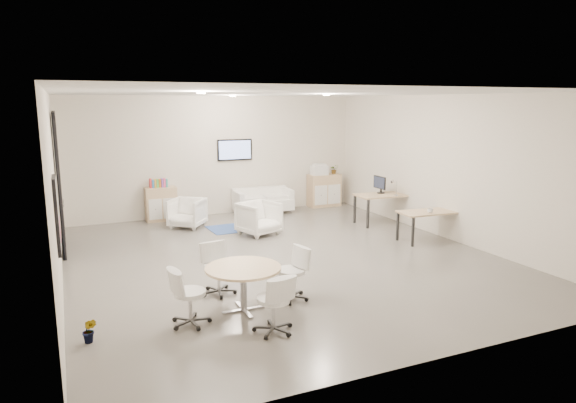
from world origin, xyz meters
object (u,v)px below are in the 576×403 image
Objects in this scene: sideboard_right at (324,190)px; loveseat at (263,201)px; desk_rear at (384,197)px; desk_front at (428,214)px; armchair_left at (187,211)px; round_table at (243,273)px; sideboard_left at (161,204)px; armchair_right at (259,217)px.

sideboard_right is 2.02m from loveseat.
desk_front is at bearing -89.00° from desk_rear.
round_table is at bearing -56.75° from armchair_left.
sideboard_left is at bearing 143.54° from desk_front.
loveseat is 1.92× the size of armchair_right.
desk_rear is (3.30, -0.23, 0.25)m from armchair_right.
desk_rear is (5.12, -2.57, 0.24)m from sideboard_left.
desk_rear is at bearing -81.74° from sideboard_right.
desk_front is (0.29, -4.34, 0.12)m from sideboard_right.
armchair_right reaches higher than loveseat.
sideboard_left is 6.45m from round_table.
sideboard_left is 5.74m from desk_rear.
desk_rear reaches higher than desk_front.
desk_rear is 6.41m from round_table.
desk_front is at bearing 22.52° from round_table.
armchair_right is 3.81m from desk_front.
armchair_left is 5.49m from round_table.
desk_rear is at bearing 18.94° from armchair_left.
round_table is at bearing -89.79° from sideboard_left.
sideboard_left is 0.67× the size of desk_front.
armchair_left is at bearing 115.68° from armchair_right.
armchair_right is 3.32m from desk_rear.
armchair_right is 0.57× the size of desk_rear.
sideboard_left is 4.75m from sideboard_right.
sideboard_right is 7.98m from round_table.
armchair_right is at bearing -52.13° from sideboard_left.
sideboard_left is 0.79× the size of round_table.
desk_rear is 1.12× the size of desk_front.
armchair_right is at bearing 179.67° from desk_rear.
armchair_right is at bearing -110.85° from loveseat.
sideboard_right reaches higher than armchair_left.
armchair_left is at bearing 164.84° from desk_rear.
sideboard_right is 0.85× the size of round_table.
sideboard_left is 0.59× the size of desk_rear.
sideboard_left reaches higher than round_table.
loveseat is 2.44m from armchair_left.
sideboard_left reaches higher than desk_rear.
armchair_left is at bearing -65.32° from sideboard_left.
loveseat is at bearing -3.59° from sideboard_left.
round_table is (-2.72, -6.28, 0.27)m from loveseat.
desk_front is at bearing -59.07° from loveseat.
loveseat reaches higher than round_table.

